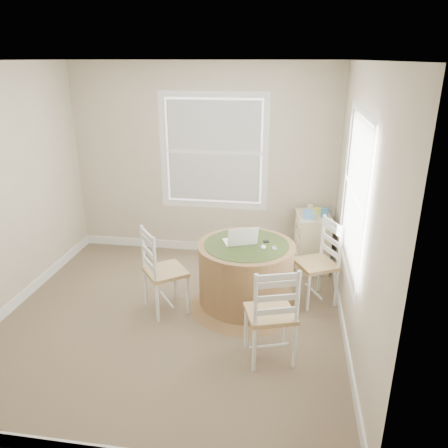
# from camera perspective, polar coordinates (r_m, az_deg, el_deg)

# --- Properties ---
(room) EXTENTS (3.64, 3.64, 2.64)m
(room) POSITION_cam_1_polar(r_m,az_deg,el_deg) (4.39, -4.82, 3.26)
(room) COLOR #75684A
(room) RESTS_ON ground
(round_table) EXTENTS (1.23, 1.23, 0.76)m
(round_table) POSITION_cam_1_polar(r_m,az_deg,el_deg) (4.83, 2.87, -6.40)
(round_table) COLOR #8C603E
(round_table) RESTS_ON ground
(chair_left) EXTENTS (0.57, 0.58, 0.95)m
(chair_left) POSITION_cam_1_polar(r_m,az_deg,el_deg) (4.76, -7.66, -6.11)
(chair_left) COLOR white
(chair_left) RESTS_ON ground
(chair_near) EXTENTS (0.52, 0.51, 0.95)m
(chair_near) POSITION_cam_1_polar(r_m,az_deg,el_deg) (4.02, 6.08, -11.48)
(chair_near) COLOR white
(chair_near) RESTS_ON ground
(chair_right) EXTENTS (0.55, 0.56, 0.95)m
(chair_right) POSITION_cam_1_polar(r_m,az_deg,el_deg) (4.99, 11.90, -5.06)
(chair_right) COLOR white
(chair_right) RESTS_ON ground
(laptop) EXTENTS (0.41, 0.39, 0.23)m
(laptop) POSITION_cam_1_polar(r_m,az_deg,el_deg) (4.70, 2.14, -2.18)
(laptop) COLOR white
(laptop) RESTS_ON round_table
(mouse) EXTENTS (0.08, 0.11, 0.03)m
(mouse) POSITION_cam_1_polar(r_m,az_deg,el_deg) (4.61, 5.14, -3.01)
(mouse) COLOR white
(mouse) RESTS_ON round_table
(phone) EXTENTS (0.07, 0.10, 0.02)m
(phone) POSITION_cam_1_polar(r_m,az_deg,el_deg) (4.61, 6.59, -3.17)
(phone) COLOR #B7BABF
(phone) RESTS_ON round_table
(keys) EXTENTS (0.07, 0.06, 0.02)m
(keys) POSITION_cam_1_polar(r_m,az_deg,el_deg) (4.75, 5.50, -2.34)
(keys) COLOR black
(keys) RESTS_ON round_table
(corner_chest) EXTENTS (0.49, 0.61, 0.75)m
(corner_chest) POSITION_cam_1_polar(r_m,az_deg,el_deg) (5.82, 11.38, -2.26)
(corner_chest) COLOR beige
(corner_chest) RESTS_ON ground
(tissue_box) EXTENTS (0.13, 0.13, 0.10)m
(tissue_box) POSITION_cam_1_polar(r_m,az_deg,el_deg) (5.53, 10.99, 1.24)
(tissue_box) COLOR #5F98D9
(tissue_box) RESTS_ON corner_chest
(box_yellow) EXTENTS (0.16, 0.12, 0.06)m
(box_yellow) POSITION_cam_1_polar(r_m,az_deg,el_deg) (5.74, 12.15, 1.68)
(box_yellow) COLOR #DFF255
(box_yellow) RESTS_ON corner_chest
(box_blue) EXTENTS (0.09, 0.09, 0.12)m
(box_blue) POSITION_cam_1_polar(r_m,az_deg,el_deg) (5.60, 12.99, 1.43)
(box_blue) COLOR teal
(box_blue) RESTS_ON corner_chest
(cup_cream) EXTENTS (0.07, 0.07, 0.09)m
(cup_cream) POSITION_cam_1_polar(r_m,az_deg,el_deg) (5.78, 11.22, 2.02)
(cup_cream) COLOR beige
(cup_cream) RESTS_ON corner_chest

